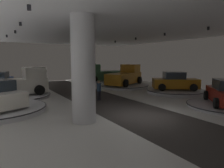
% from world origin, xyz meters
% --- Properties ---
extents(ground, '(24.00, 44.00, 0.06)m').
position_xyz_m(ground, '(0.00, 0.00, -0.02)').
color(ground, silver).
extents(ceiling_with_spotlights, '(24.00, 44.00, 0.39)m').
position_xyz_m(ceiling_with_spotlights, '(-0.00, -0.00, 5.55)').
color(ceiling_with_spotlights, silver).
extents(column_left, '(1.24, 1.24, 5.50)m').
position_xyz_m(column_left, '(-3.44, 0.68, 2.75)').
color(column_left, silver).
rests_on(column_left, ground).
extents(display_platform_deep_left, '(5.06, 5.06, 0.22)m').
position_xyz_m(display_platform_deep_left, '(-6.81, 15.45, 0.13)').
color(display_platform_deep_left, silver).
rests_on(display_platform_deep_left, ground).
extents(display_car_deep_left, '(3.17, 4.55, 1.71)m').
position_xyz_m(display_car_deep_left, '(-6.81, 15.42, 0.99)').
color(display_car_deep_left, navy).
rests_on(display_car_deep_left, display_platform_deep_left).
extents(display_platform_far_left, '(5.93, 5.93, 0.23)m').
position_xyz_m(display_platform_far_left, '(-5.96, 10.00, 0.13)').
color(display_platform_far_left, silver).
rests_on(display_platform_far_left, ground).
extents(pickup_truck_far_left, '(5.37, 2.80, 2.30)m').
position_xyz_m(pickup_truck_far_left, '(-5.63, 10.01, 1.16)').
color(pickup_truck_far_left, silver).
rests_on(pickup_truck_far_left, display_platform_far_left).
extents(display_platform_deep_right, '(5.68, 5.68, 0.24)m').
position_xyz_m(display_platform_deep_right, '(6.06, 16.38, 0.14)').
color(display_platform_deep_right, silver).
rests_on(display_platform_deep_right, ground).
extents(pickup_truck_deep_right, '(5.42, 2.91, 2.30)m').
position_xyz_m(pickup_truck_deep_right, '(5.73, 16.40, 1.18)').
color(pickup_truck_deep_right, '#2D5638').
rests_on(pickup_truck_deep_right, display_platform_deep_right).
extents(display_platform_mid_right, '(5.44, 5.44, 0.34)m').
position_xyz_m(display_platform_mid_right, '(7.70, 4.76, 0.19)').
color(display_platform_mid_right, '#B7B7BC').
rests_on(display_platform_mid_right, ground).
extents(display_car_mid_right, '(4.49, 3.82, 1.71)m').
position_xyz_m(display_car_mid_right, '(7.67, 4.78, 1.11)').
color(display_car_mid_right, '#B77519').
rests_on(display_car_mid_right, display_platform_mid_right).
extents(display_platform_far_right, '(5.68, 5.68, 0.31)m').
position_xyz_m(display_platform_far_right, '(5.74, 10.74, 0.17)').
color(display_platform_far_right, '#B7B7BC').
rests_on(display_platform_far_right, ground).
extents(pickup_truck_far_right, '(5.65, 4.52, 2.30)m').
position_xyz_m(pickup_truck_far_right, '(6.02, 10.89, 1.24)').
color(pickup_truck_far_right, '#B77519').
rests_on(pickup_truck_far_right, display_platform_far_right).
extents(visitor_walking_near, '(0.32, 0.32, 1.59)m').
position_xyz_m(visitor_walking_near, '(-0.26, 5.27, 0.91)').
color(visitor_walking_near, black).
rests_on(visitor_walking_near, ground).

